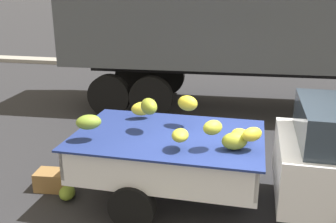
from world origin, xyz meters
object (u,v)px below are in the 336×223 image
Objects in this scene: pickup_truck at (305,159)px; fallen_banana_bunch_near_tailgate at (67,193)px; produce_crate at (53,180)px; semi_trailer at (299,13)px.

fallen_banana_bunch_near_tailgate is at bearing -174.49° from pickup_truck.
fallen_banana_bunch_near_tailgate is 0.43m from produce_crate.
pickup_truck is 3.93m from produce_crate.
pickup_truck is 13.73× the size of fallen_banana_bunch_near_tailgate.
semi_trailer is at bearing 51.46° from produce_crate.
pickup_truck is at bearing 4.91° from fallen_banana_bunch_near_tailgate.
pickup_truck reaches higher than produce_crate.
semi_trailer is at bearing 55.18° from fallen_banana_bunch_near_tailgate.
produce_crate is at bearing -178.27° from pickup_truck.
semi_trailer reaches higher than fallen_banana_bunch_near_tailgate.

